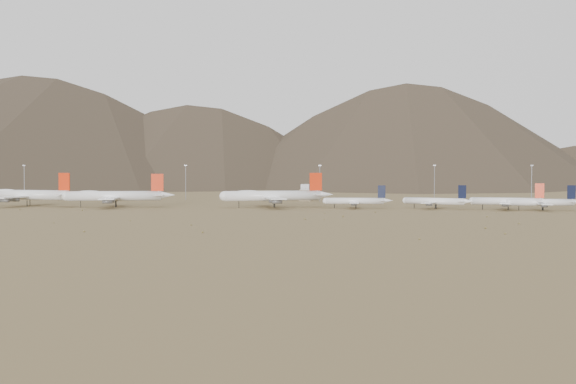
# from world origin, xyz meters

# --- Properties ---
(ground) EXTENTS (3000.00, 3000.00, 0.00)m
(ground) POSITION_xyz_m (0.00, 0.00, 0.00)
(ground) COLOR olive
(ground) RESTS_ON ground
(mountain_ridge) EXTENTS (4400.00, 1000.00, 300.00)m
(mountain_ridge) POSITION_xyz_m (0.00, 900.00, 150.00)
(mountain_ridge) COLOR #483B2B
(mountain_ridge) RESTS_ON ground
(widebody_west) EXTENTS (69.87, 54.74, 20.99)m
(widebody_west) POSITION_xyz_m (-137.41, 32.59, 7.24)
(widebody_west) COLOR white
(widebody_west) RESTS_ON ground
(widebody_centre) EXTENTS (68.10, 53.31, 20.44)m
(widebody_centre) POSITION_xyz_m (-79.16, 26.84, 7.05)
(widebody_centre) COLOR white
(widebody_centre) RESTS_ON ground
(widebody_east) EXTENTS (68.36, 54.33, 21.03)m
(widebody_east) POSITION_xyz_m (17.68, 34.88, 7.25)
(widebody_east) COLOR white
(widebody_east) RESTS_ON ground
(narrowbody_a) EXTENTS (41.78, 29.98, 13.78)m
(narrowbody_a) POSITION_xyz_m (68.54, 30.88, 4.47)
(narrowbody_a) COLOR white
(narrowbody_a) RESTS_ON ground
(narrowbody_b) EXTENTS (40.97, 30.69, 14.21)m
(narrowbody_b) POSITION_xyz_m (115.55, 30.54, 4.61)
(narrowbody_b) COLOR white
(narrowbody_b) RESTS_ON ground
(narrowbody_c) EXTENTS (46.61, 33.99, 15.48)m
(narrowbody_c) POSITION_xyz_m (156.42, 24.01, 5.03)
(narrowbody_c) COLOR white
(narrowbody_c) RESTS_ON ground
(narrowbody_d) EXTENTS (43.81, 31.46, 14.45)m
(narrowbody_d) POSITION_xyz_m (175.23, 21.49, 4.69)
(narrowbody_d) COLOR white
(narrowbody_d) RESTS_ON ground
(control_tower) EXTENTS (8.00, 8.00, 12.00)m
(control_tower) POSITION_xyz_m (30.00, 120.00, 5.32)
(control_tower) COLOR tan
(control_tower) RESTS_ON ground
(mast_far_west) EXTENTS (2.00, 0.60, 25.70)m
(mast_far_west) POSITION_xyz_m (-175.39, 112.15, 14.20)
(mast_far_west) COLOR gray
(mast_far_west) RESTS_ON ground
(mast_west) EXTENTS (2.00, 0.60, 25.70)m
(mast_west) POSITION_xyz_m (-58.37, 125.93, 14.20)
(mast_west) COLOR gray
(mast_west) RESTS_ON ground
(mast_centre) EXTENTS (2.00, 0.60, 25.70)m
(mast_centre) POSITION_xyz_m (40.73, 115.98, 14.20)
(mast_centre) COLOR gray
(mast_centre) RESTS_ON ground
(mast_east) EXTENTS (2.00, 0.60, 25.70)m
(mast_east) POSITION_xyz_m (123.00, 148.97, 14.20)
(mast_east) COLOR gray
(mast_east) RESTS_ON ground
(mast_far_east) EXTENTS (2.00, 0.60, 25.70)m
(mast_far_east) POSITION_xyz_m (189.58, 132.53, 14.20)
(mast_far_east) COLOR gray
(mast_far_east) RESTS_ON ground
(desert_scrub) EXTENTS (409.48, 173.75, 0.96)m
(desert_scrub) POSITION_xyz_m (12.75, -82.41, 0.32)
(desert_scrub) COLOR olive
(desert_scrub) RESTS_ON ground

